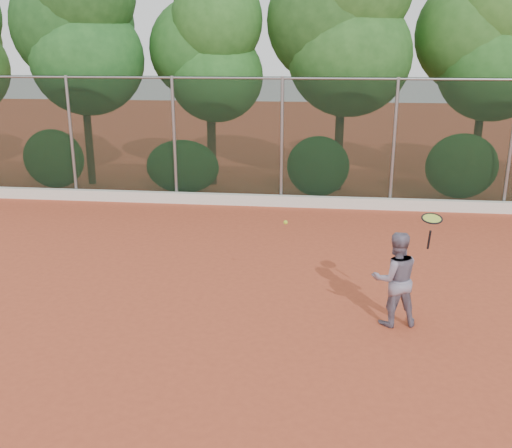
# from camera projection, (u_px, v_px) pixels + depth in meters

# --- Properties ---
(ground) EXTENTS (80.00, 80.00, 0.00)m
(ground) POSITION_uv_depth(u_px,v_px,m) (249.00, 314.00, 9.41)
(ground) COLOR #B6492B
(ground) RESTS_ON ground
(concrete_curb) EXTENTS (24.00, 0.20, 0.30)m
(concrete_curb) POSITION_uv_depth(u_px,v_px,m) (281.00, 201.00, 15.84)
(concrete_curb) COLOR silver
(concrete_curb) RESTS_ON ground
(tennis_player) EXTENTS (0.84, 0.72, 1.53)m
(tennis_player) POSITION_uv_depth(u_px,v_px,m) (395.00, 279.00, 8.86)
(tennis_player) COLOR slate
(tennis_player) RESTS_ON ground
(chainlink_fence) EXTENTS (24.09, 0.09, 3.50)m
(chainlink_fence) POSITION_uv_depth(u_px,v_px,m) (282.00, 138.00, 15.51)
(chainlink_fence) COLOR black
(chainlink_fence) RESTS_ON ground
(foliage_backdrop) EXTENTS (23.70, 3.63, 7.55)m
(foliage_backdrop) POSITION_uv_depth(u_px,v_px,m) (269.00, 41.00, 16.70)
(foliage_backdrop) COLOR #3C2A17
(foliage_backdrop) RESTS_ON ground
(tennis_racket) EXTENTS (0.32, 0.32, 0.56)m
(tennis_racket) POSITION_uv_depth(u_px,v_px,m) (432.00, 221.00, 8.36)
(tennis_racket) COLOR black
(tennis_racket) RESTS_ON ground
(tennis_ball_in_flight) EXTENTS (0.07, 0.07, 0.07)m
(tennis_ball_in_flight) POSITION_uv_depth(u_px,v_px,m) (286.00, 222.00, 9.11)
(tennis_ball_in_flight) COLOR #B3C72D
(tennis_ball_in_flight) RESTS_ON ground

